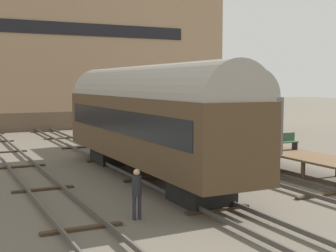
% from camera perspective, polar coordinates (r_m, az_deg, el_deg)
% --- Properties ---
extents(ground_plane, '(200.00, 200.00, 0.00)m').
position_cam_1_polar(ground_plane, '(19.57, 1.32, -8.20)').
color(ground_plane, '#60594C').
extents(track_left, '(2.60, 60.00, 0.26)m').
position_cam_1_polar(track_left, '(17.87, -13.09, -9.18)').
color(track_left, '#4C4742').
rests_on(track_left, ground).
extents(track_middle, '(2.60, 60.00, 0.26)m').
position_cam_1_polar(track_middle, '(19.54, 1.32, -7.79)').
color(track_middle, '#4C4742').
rests_on(track_middle, ground).
extents(track_right, '(2.60, 60.00, 0.26)m').
position_cam_1_polar(track_right, '(22.21, 12.80, -6.33)').
color(track_right, '#4C4742').
rests_on(track_right, ground).
extents(train_car_brown, '(3.07, 15.69, 5.38)m').
position_cam_1_polar(train_car_brown, '(22.08, -2.63, 1.35)').
color(train_car_brown, black).
rests_on(train_car_brown, ground).
extents(train_car_grey, '(3.07, 15.14, 5.30)m').
position_cam_1_polar(train_car_grey, '(29.17, 1.99, 2.20)').
color(train_car_grey, black).
rests_on(train_car_grey, ground).
extents(station_platform, '(2.49, 14.30, 0.98)m').
position_cam_1_polar(station_platform, '(23.55, 18.14, -3.93)').
color(station_platform, brown).
rests_on(station_platform, ground).
extents(bench, '(1.40, 0.40, 0.91)m').
position_cam_1_polar(bench, '(25.76, 14.11, -1.78)').
color(bench, '#2D4C33').
rests_on(bench, station_platform).
extents(person_worker, '(0.32, 0.32, 1.72)m').
position_cam_1_polar(person_worker, '(15.72, -3.83, -7.70)').
color(person_worker, '#282833').
rests_on(person_worker, ground).
extents(warehouse_building, '(35.29, 12.48, 17.70)m').
position_cam_1_polar(warehouse_building, '(52.51, -13.93, 9.81)').
color(warehouse_building, brown).
rests_on(warehouse_building, ground).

